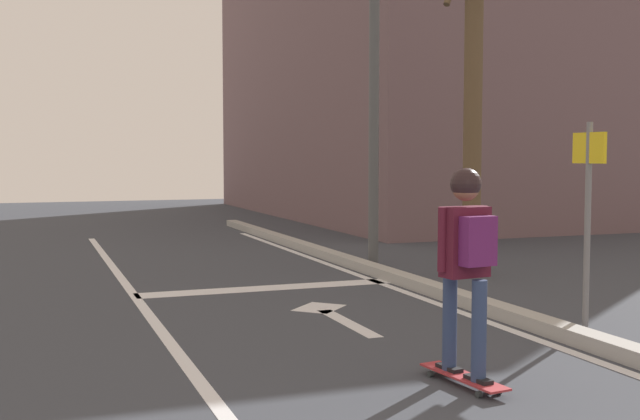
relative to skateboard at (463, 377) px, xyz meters
name	(u,v)px	position (x,y,z in m)	size (l,w,h in m)	color
lane_line_center	(176,351)	(-1.83, 1.78, -0.06)	(0.12, 20.00, 0.01)	silver
lane_line_curbside	(492,323)	(1.40, 1.78, -0.06)	(0.12, 20.00, 0.01)	silver
stop_bar	(268,288)	(-0.14, 4.65, -0.06)	(3.38, 0.40, 0.01)	silver
lane_arrow_stem	(348,323)	(0.03, 2.33, -0.06)	(0.16, 1.40, 0.01)	silver
lane_arrow_head	(319,308)	(0.03, 3.18, -0.06)	(0.56, 0.44, 0.01)	silver
curb_strip	(513,315)	(1.65, 1.78, 0.01)	(0.24, 24.00, 0.14)	#9E9F9B
skateboard	(463,377)	(0.00, 0.00, 0.00)	(0.29, 0.88, 0.08)	#AB2E34
skater	(467,247)	(0.00, -0.02, 0.97)	(0.43, 0.59, 1.54)	navy
traffic_signal_mast	(296,28)	(0.77, 6.15, 3.54)	(5.38, 0.34, 5.13)	#4F5254
street_sign_post	(588,194)	(2.08, 1.19, 1.28)	(0.06, 0.44, 2.04)	slate
roadside_tree	(472,124)	(2.92, 4.71, 2.11)	(0.91, 0.94, 4.77)	brown
building_block	(430,77)	(8.15, 15.70, 3.99)	(9.21, 13.77, 8.10)	#6E555A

